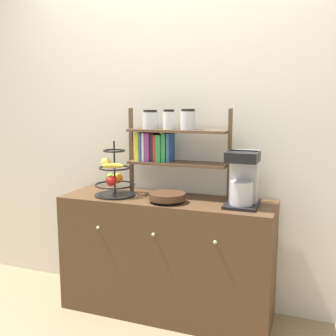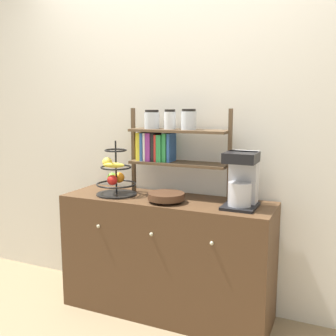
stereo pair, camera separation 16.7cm
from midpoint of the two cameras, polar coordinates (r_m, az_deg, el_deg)
name	(u,v)px [view 2 (the right image)]	position (r m, az deg, el deg)	size (l,w,h in m)	color
ground_plane	(152,327)	(2.80, -0.45, -22.08)	(12.00, 12.00, 0.00)	#847051
wall_back	(181,126)	(2.85, 3.63, 6.06)	(7.00, 0.05, 2.60)	silver
sideboard	(166,256)	(2.80, 1.48, -12.69)	(1.46, 0.46, 0.82)	#4C331E
coffee_maker	(242,180)	(2.49, 12.58, -1.65)	(0.20, 0.25, 0.35)	black
fruit_stand	(115,177)	(2.78, -5.99, -1.37)	(0.28, 0.28, 0.38)	black
wooden_bowl	(166,197)	(2.57, 1.60, -4.19)	(0.24, 0.24, 0.06)	#422819
shelf_hutch	(167,141)	(2.73, 1.68, 3.97)	(0.74, 0.20, 0.61)	brown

